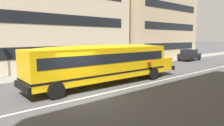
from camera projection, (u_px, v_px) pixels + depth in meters
The scene contains 7 objects.
ground_plane at pixel (85, 98), 11.34m from camera, with size 400.00×400.00×0.00m, color #4C4C4F.
sidewalk_far at pixel (31, 76), 17.60m from camera, with size 120.00×3.00×0.01m, color gray.
lane_centreline at pixel (85, 98), 11.34m from camera, with size 110.00×0.16×0.01m, color silver.
school_bus at pixel (105, 61), 14.55m from camera, with size 12.68×3.14×2.82m.
parked_car_black_near_corner at pixel (189, 55), 29.66m from camera, with size 3.94×1.96×1.64m.
apartment_block_far_centre at pixel (44, 9), 24.24m from camera, with size 18.84×9.83×13.30m.
apartment_block_far_right at pixel (146, 1), 36.89m from camera, with size 16.18×11.20×19.70m.
Camera 1 is at (-6.06, -9.33, 3.31)m, focal length 32.79 mm.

